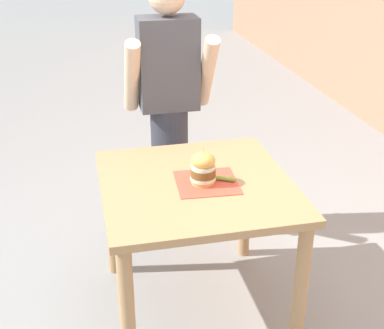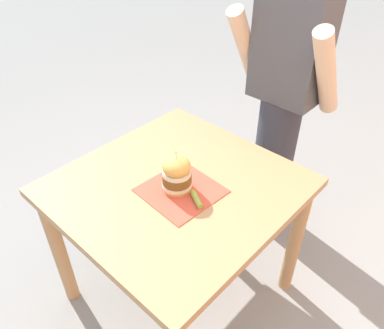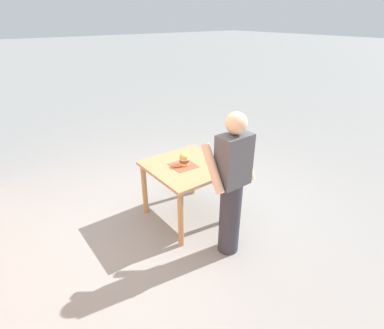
{
  "view_description": "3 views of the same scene",
  "coord_description": "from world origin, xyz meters",
  "px_view_note": "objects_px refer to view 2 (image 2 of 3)",
  "views": [
    {
      "loc": [
        -0.54,
        -2.33,
        2.02
      ],
      "look_at": [
        0.0,
        0.1,
        0.84
      ],
      "focal_mm": 50.0,
      "sensor_mm": 36.0,
      "label": 1
    },
    {
      "loc": [
        0.9,
        -0.88,
        1.85
      ],
      "look_at": [
        0.0,
        0.1,
        0.84
      ],
      "focal_mm": 35.0,
      "sensor_mm": 36.0,
      "label": 2
    },
    {
      "loc": [
        2.03,
        2.77,
        2.52
      ],
      "look_at": [
        0.0,
        0.1,
        0.84
      ],
      "focal_mm": 28.0,
      "sensor_mm": 36.0,
      "label": 3
    }
  ],
  "objects_px": {
    "patio_table": "(177,205)",
    "sandwich": "(177,174)",
    "pickle_spear": "(196,199)",
    "diner_across_table": "(282,100)"
  },
  "relations": [
    {
      "from": "patio_table",
      "to": "sandwich",
      "type": "xyz_separation_m",
      "value": [
        0.03,
        -0.02,
        0.22
      ]
    },
    {
      "from": "patio_table",
      "to": "pickle_spear",
      "type": "distance_m",
      "value": 0.21
    },
    {
      "from": "sandwich",
      "to": "diner_across_table",
      "type": "distance_m",
      "value": 0.85
    },
    {
      "from": "sandwich",
      "to": "diner_across_table",
      "type": "bearing_deg",
      "value": 91.08
    },
    {
      "from": "pickle_spear",
      "to": "diner_across_table",
      "type": "height_order",
      "value": "diner_across_table"
    },
    {
      "from": "sandwich",
      "to": "diner_across_table",
      "type": "relative_size",
      "value": 0.12
    },
    {
      "from": "patio_table",
      "to": "pickle_spear",
      "type": "relative_size",
      "value": 10.01
    },
    {
      "from": "pickle_spear",
      "to": "diner_across_table",
      "type": "xyz_separation_m",
      "value": [
        -0.13,
        0.85,
        0.08
      ]
    },
    {
      "from": "patio_table",
      "to": "pickle_spear",
      "type": "bearing_deg",
      "value": -10.96
    },
    {
      "from": "pickle_spear",
      "to": "sandwich",
      "type": "bearing_deg",
      "value": 178.62
    }
  ]
}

